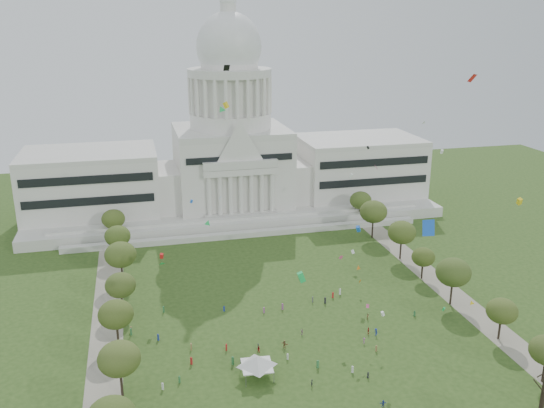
% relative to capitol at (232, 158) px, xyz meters
% --- Properties ---
extents(ground, '(400.00, 400.00, 0.00)m').
position_rel_capitol_xyz_m(ground, '(0.00, -113.59, -22.30)').
color(ground, '#2B4818').
rests_on(ground, ground).
extents(capitol, '(160.00, 64.50, 91.30)m').
position_rel_capitol_xyz_m(capitol, '(0.00, 0.00, 0.00)').
color(capitol, beige).
rests_on(capitol, ground).
extents(path_left, '(8.00, 160.00, 0.04)m').
position_rel_capitol_xyz_m(path_left, '(-48.00, -83.59, -22.28)').
color(path_left, gray).
rests_on(path_left, ground).
extents(path_right, '(8.00, 160.00, 0.04)m').
position_rel_capitol_xyz_m(path_right, '(48.00, -83.59, -22.28)').
color(path_right, gray).
rests_on(path_right, ground).
extents(row_tree_l_1, '(8.86, 8.86, 12.59)m').
position_rel_capitol_xyz_m(row_tree_l_1, '(-44.07, -116.55, -13.34)').
color(row_tree_l_1, black).
rests_on(row_tree_l_1, ground).
extents(row_tree_r_1, '(7.58, 7.58, 10.78)m').
position_rel_capitol_xyz_m(row_tree_r_1, '(46.22, -115.34, -14.64)').
color(row_tree_r_1, black).
rests_on(row_tree_r_1, ground).
extents(row_tree_l_2, '(8.42, 8.42, 11.97)m').
position_rel_capitol_xyz_m(row_tree_l_2, '(-45.04, -96.29, -13.79)').
color(row_tree_l_2, black).
rests_on(row_tree_l_2, ground).
extents(row_tree_r_2, '(9.55, 9.55, 13.58)m').
position_rel_capitol_xyz_m(row_tree_r_2, '(44.17, -96.15, -12.64)').
color(row_tree_r_2, black).
rests_on(row_tree_r_2, ground).
extents(row_tree_l_3, '(8.12, 8.12, 11.55)m').
position_rel_capitol_xyz_m(row_tree_l_3, '(-44.09, -79.67, -14.09)').
color(row_tree_l_3, black).
rests_on(row_tree_l_3, ground).
extents(row_tree_r_3, '(7.01, 7.01, 9.98)m').
position_rel_capitol_xyz_m(row_tree_r_3, '(44.40, -79.10, -15.21)').
color(row_tree_r_3, black).
rests_on(row_tree_r_3, ground).
extents(row_tree_l_4, '(9.29, 9.29, 13.21)m').
position_rel_capitol_xyz_m(row_tree_l_4, '(-44.08, -61.17, -12.90)').
color(row_tree_l_4, black).
rests_on(row_tree_l_4, ground).
extents(row_tree_r_4, '(9.19, 9.19, 13.06)m').
position_rel_capitol_xyz_m(row_tree_r_4, '(44.76, -63.55, -13.01)').
color(row_tree_r_4, black).
rests_on(row_tree_r_4, ground).
extents(row_tree_l_5, '(8.33, 8.33, 11.85)m').
position_rel_capitol_xyz_m(row_tree_l_5, '(-45.22, -42.58, -13.88)').
color(row_tree_l_5, black).
rests_on(row_tree_l_5, ground).
extents(row_tree_r_5, '(9.82, 9.82, 13.96)m').
position_rel_capitol_xyz_m(row_tree_r_5, '(43.49, -43.40, -12.37)').
color(row_tree_r_5, black).
rests_on(row_tree_r_5, ground).
extents(row_tree_l_6, '(8.19, 8.19, 11.64)m').
position_rel_capitol_xyz_m(row_tree_l_6, '(-46.87, -24.45, -14.02)').
color(row_tree_l_6, black).
rests_on(row_tree_l_6, ground).
extents(row_tree_r_6, '(8.42, 8.42, 11.97)m').
position_rel_capitol_xyz_m(row_tree_r_6, '(45.96, -25.46, -13.79)').
color(row_tree_r_6, black).
rests_on(row_tree_r_6, ground).
extents(event_tent, '(10.06, 10.06, 5.20)m').
position_rel_capitol_xyz_m(event_tent, '(-15.21, -116.70, -18.26)').
color(event_tent, '#4C4C4C').
rests_on(event_tent, ground).
extents(person_0, '(0.94, 0.92, 1.64)m').
position_rel_capitol_xyz_m(person_0, '(31.33, -100.05, -21.48)').
color(person_0, '#33723F').
rests_on(person_0, ground).
extents(person_2, '(0.90, 0.91, 1.62)m').
position_rel_capitol_xyz_m(person_2, '(18.70, -98.52, -21.48)').
color(person_2, olive).
rests_on(person_2, ground).
extents(person_3, '(0.79, 1.30, 1.90)m').
position_rel_capitol_xyz_m(person_3, '(17.41, -106.59, -21.34)').
color(person_3, navy).
rests_on(person_3, ground).
extents(person_4, '(0.61, 0.97, 1.57)m').
position_rel_capitol_xyz_m(person_4, '(-0.44, -101.88, -21.51)').
color(person_4, '#994C8C').
rests_on(person_4, ground).
extents(person_5, '(1.83, 1.84, 2.01)m').
position_rel_capitol_xyz_m(person_5, '(-6.27, -106.77, -21.29)').
color(person_5, olive).
rests_on(person_5, ground).
extents(person_6, '(0.66, 0.83, 1.48)m').
position_rel_capitol_xyz_m(person_6, '(8.47, -122.89, -21.56)').
color(person_6, '#26262B').
rests_on(person_6, ground).
extents(person_7, '(0.72, 0.75, 1.66)m').
position_rel_capitol_xyz_m(person_7, '(-4.47, -122.79, -21.46)').
color(person_7, '#26262B').
rests_on(person_7, ground).
extents(person_8, '(0.89, 0.84, 1.57)m').
position_rel_capitol_xyz_m(person_8, '(-12.70, -107.06, -21.51)').
color(person_8, '#B21E1E').
rests_on(person_8, ground).
extents(person_9, '(0.73, 1.07, 1.50)m').
position_rel_capitol_xyz_m(person_9, '(13.10, -109.45, -21.54)').
color(person_9, '#994C8C').
rests_on(person_9, ground).
extents(person_10, '(0.80, 1.15, 1.78)m').
position_rel_capitol_xyz_m(person_10, '(15.87, -105.47, -21.41)').
color(person_10, '#B21E1E').
rests_on(person_10, ground).
extents(person_11, '(1.47, 0.71, 1.52)m').
position_rel_capitol_xyz_m(person_11, '(7.57, -132.88, -21.53)').
color(person_11, navy).
rests_on(person_11, ground).
extents(distant_crowd, '(58.96, 38.79, 1.95)m').
position_rel_capitol_xyz_m(distant_crowd, '(-13.79, -99.25, -21.43)').
color(distant_crowd, '#33723F').
rests_on(distant_crowd, ground).
extents(kite_swarm, '(90.30, 104.99, 62.26)m').
position_rel_capitol_xyz_m(kite_swarm, '(3.65, -107.73, 7.78)').
color(kite_swarm, black).
rests_on(kite_swarm, ground).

